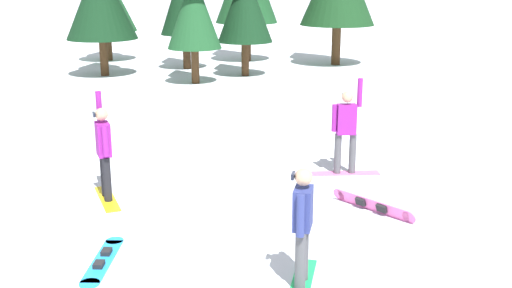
{
  "coord_description": "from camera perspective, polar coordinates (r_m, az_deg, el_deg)",
  "views": [
    {
      "loc": [
        3.31,
        -7.15,
        4.25
      ],
      "look_at": [
        2.07,
        4.39,
        1.0
      ],
      "focal_mm": 43.62,
      "sensor_mm": 36.0,
      "label": 1
    }
  ],
  "objects": [
    {
      "name": "snowboarder_background",
      "position": [
        13.33,
        8.26,
        1.34
      ],
      "size": [
        1.55,
        0.53,
        2.09
      ],
      "color": "pink",
      "rests_on": "ground_plane"
    },
    {
      "name": "loose_snowboard_far_spare",
      "position": [
        11.56,
        10.6,
        -5.54
      ],
      "size": [
        1.46,
        1.27,
        0.25
      ],
      "color": "pink",
      "rests_on": "ground_plane"
    },
    {
      "name": "snowboarder_foreground",
      "position": [
        8.54,
        4.28,
        -7.46
      ],
      "size": [
        0.42,
        1.6,
        1.72
      ],
      "color": "#19B259",
      "rests_on": "ground_plane"
    },
    {
      "name": "loose_snowboard_near_left",
      "position": [
        9.84,
        -13.86,
        -10.29
      ],
      "size": [
        0.43,
        1.74,
        0.09
      ],
      "color": "#1E8CD8",
      "rests_on": "ground_plane"
    },
    {
      "name": "snowboarder_midground",
      "position": [
        12.05,
        -13.77,
        -0.54
      ],
      "size": [
        0.94,
        1.42,
        2.07
      ],
      "color": "yellow",
      "rests_on": "ground_plane"
    }
  ]
}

